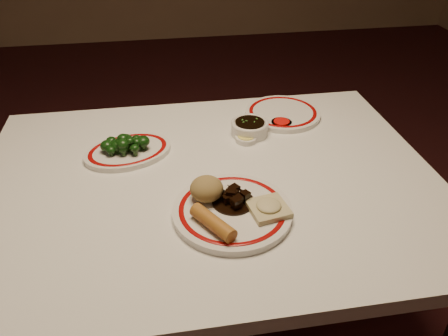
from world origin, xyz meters
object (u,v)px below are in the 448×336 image
broccoli_plate (128,151)px  broccoli_pile (124,143)px  spring_roll (213,222)px  rice_mound (207,189)px  main_plate (232,211)px  fried_wonton (269,207)px  stirfry_heap (233,197)px  dining_table (210,205)px  soy_bowl (250,128)px

broccoli_plate → broccoli_pile: 0.03m
spring_roll → broccoli_plate: 0.41m
rice_mound → spring_roll: bearing=-90.1°
main_plate → fried_wonton: bearing=-15.5°
fried_wonton → stirfry_heap: 0.09m
spring_roll → stirfry_heap: bearing=22.4°
dining_table → soy_bowl: 0.28m
dining_table → rice_mound: 0.18m
spring_roll → broccoli_pile: size_ratio=0.89×
soy_bowl → rice_mound: bearing=-118.5°
dining_table → spring_roll: bearing=-95.5°
broccoli_pile → soy_bowl: (0.37, 0.06, -0.02)m
broccoli_plate → rice_mound: bearing=-53.6°
broccoli_plate → fried_wonton: bearing=-45.3°
broccoli_plate → soy_bowl: size_ratio=2.60×
broccoli_plate → soy_bowl: 0.37m
rice_mound → soy_bowl: size_ratio=0.71×
dining_table → main_plate: size_ratio=3.36×
stirfry_heap → main_plate: bearing=-103.9°
dining_table → fried_wonton: fried_wonton is taller
dining_table → spring_roll: size_ratio=9.88×
main_plate → spring_roll: spring_roll is taller
rice_mound → dining_table: bearing=79.4°
broccoli_pile → main_plate: bearing=-50.1°
dining_table → fried_wonton: size_ratio=12.11×
soy_bowl → stirfry_heap: bearing=-108.3°
rice_mound → broccoli_pile: (-0.20, 0.25, -0.01)m
broccoli_plate → soy_bowl: soy_bowl is taller
soy_bowl → fried_wonton: bearing=-95.6°
broccoli_plate → broccoli_pile: bearing=-153.5°
main_plate → fried_wonton: fried_wonton is taller
dining_table → rice_mound: size_ratio=15.17×
dining_table → soy_bowl: soy_bowl is taller
fried_wonton → soy_bowl: size_ratio=0.90×
spring_roll → fried_wonton: 0.14m
fried_wonton → broccoli_pile: 0.46m
fried_wonton → stirfry_heap: stirfry_heap is taller
fried_wonton → spring_roll: bearing=-164.3°
spring_roll → main_plate: bearing=15.6°
broccoli_plate → stirfry_heap: bearing=-48.2°
broccoli_plate → broccoli_pile: size_ratio=2.11×
rice_mound → fried_wonton: 0.15m
fried_wonton → broccoli_plate: 0.46m
rice_mound → main_plate: bearing=-41.2°
rice_mound → spring_roll: rice_mound is taller
spring_roll → soy_bowl: 0.45m
rice_mound → soy_bowl: bearing=61.5°
dining_table → broccoli_pile: broccoli_pile is taller
dining_table → rice_mound: bearing=-100.6°
stirfry_heap → broccoli_plate: stirfry_heap is taller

